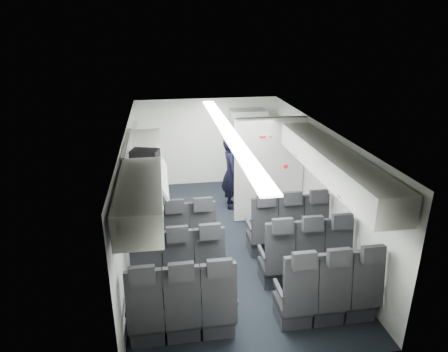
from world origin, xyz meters
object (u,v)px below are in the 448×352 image
object	(u,v)px
galley_unit	(247,148)
boarding_door	(138,170)
seat_row_mid	(243,265)
carry_on_bag	(145,158)
flight_attendant	(231,173)
seat_row_front	(233,236)
seat_row_rear	(257,303)

from	to	relation	value
galley_unit	boarding_door	xyz separation A→B (m)	(-2.59, -1.17, 0.00)
seat_row_mid	carry_on_bag	xyz separation A→B (m)	(-1.39, 1.11, 1.41)
boarding_door	flight_attendant	size ratio (longest dim) A/B	1.17
flight_attendant	carry_on_bag	world-z (taller)	carry_on_bag
galley_unit	boarding_door	size ratio (longest dim) A/B	1.02
seat_row_front	seat_row_mid	size ratio (longest dim) A/B	1.00
boarding_door	carry_on_bag	world-z (taller)	carry_on_bag
seat_row_mid	seat_row_rear	xyz separation A→B (m)	(0.00, -0.90, 0.00)
galley_unit	flight_attendant	xyz separation A→B (m)	(-0.62, -1.22, -0.16)
seat_row_rear	boarding_door	distance (m)	4.25
seat_row_rear	carry_on_bag	xyz separation A→B (m)	(-1.39, 2.01, 1.41)
seat_row_rear	boarding_door	bearing A→B (deg)	112.87
seat_row_mid	galley_unit	world-z (taller)	galley_unit
boarding_door	flight_attendant	world-z (taller)	boarding_door
seat_row_rear	carry_on_bag	bearing A→B (deg)	124.63
boarding_door	galley_unit	bearing A→B (deg)	24.28
seat_row_mid	carry_on_bag	world-z (taller)	carry_on_bag
galley_unit	flight_attendant	world-z (taller)	galley_unit
seat_row_front	galley_unit	distance (m)	3.43
carry_on_bag	seat_row_mid	bearing A→B (deg)	-22.11
seat_row_rear	carry_on_bag	world-z (taller)	carry_on_bag
galley_unit	boarding_door	bearing A→B (deg)	-155.72
seat_row_mid	flight_attendant	size ratio (longest dim) A/B	2.10
carry_on_bag	galley_unit	bearing A→B (deg)	69.01
seat_row_front	flight_attendant	distance (m)	2.10
seat_row_rear	flight_attendant	bearing A→B (deg)	85.12
seat_row_front	flight_attendant	bearing A→B (deg)	80.86
galley_unit	carry_on_bag	world-z (taller)	carry_on_bag
galley_unit	seat_row_rear	bearing A→B (deg)	-100.65
carry_on_bag	seat_row_rear	bearing A→B (deg)	-38.82
galley_unit	carry_on_bag	bearing A→B (deg)	-127.54
seat_row_front	flight_attendant	xyz separation A→B (m)	(0.33, 2.04, 0.39)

